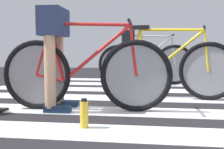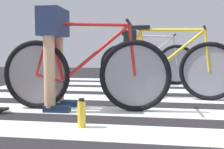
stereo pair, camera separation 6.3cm
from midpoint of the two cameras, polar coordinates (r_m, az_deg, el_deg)
The scene contains 8 objects.
ground at distance 2.97m, azimuth 10.76°, elevation -7.25°, with size 18.00×14.00×0.02m.
crosswalk_markings at distance 2.85m, azimuth 10.00°, elevation -7.50°, with size 5.45×6.51×0.00m.
bicycle_1_of_3 at distance 2.86m, azimuth -6.10°, elevation 0.37°, with size 1.74×0.52×0.93m.
cyclist_1_of_3 at distance 2.94m, azimuth -12.10°, elevation 5.92°, with size 0.32×0.41×1.03m.
bicycle_2_of_3 at distance 3.66m, azimuth 10.36°, elevation 1.28°, with size 1.72×0.56×0.93m.
bicycle_3_of_3 at distance 5.14m, azimuth 6.48°, elevation 2.32°, with size 1.74×0.52×0.93m.
cyclist_3_of_3 at distance 5.14m, azimuth 3.03°, elevation 5.02°, with size 0.33×0.42×0.97m.
water_bottle at distance 2.25m, azimuth -6.43°, elevation -7.91°, with size 0.06×0.06×0.24m.
Camera 1 is at (-0.18, -2.90, 0.63)m, focal length 45.27 mm.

